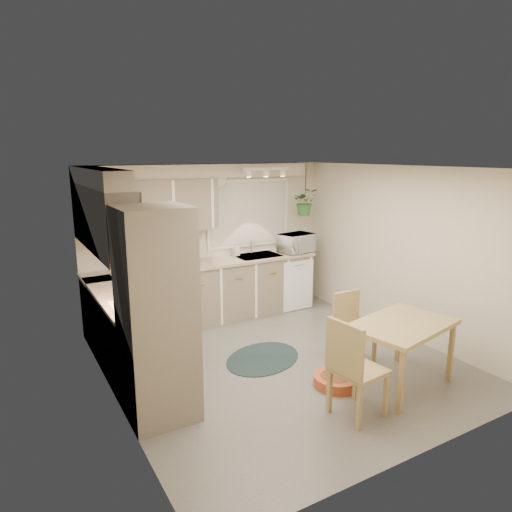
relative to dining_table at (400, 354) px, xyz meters
name	(u,v)px	position (x,y,z in m)	size (l,w,h in m)	color
floor	(281,362)	(-0.85, 1.12, -0.37)	(4.20, 4.20, 0.00)	slate
ceiling	(284,168)	(-0.85, 1.12, 2.03)	(4.20, 4.20, 0.00)	white
wall_back	(210,241)	(-0.85, 3.22, 0.83)	(4.00, 0.04, 2.40)	beige
wall_front	(425,327)	(-0.85, -0.98, 0.83)	(4.00, 0.04, 2.40)	beige
wall_left	(112,295)	(-2.85, 1.12, 0.83)	(0.04, 4.20, 2.40)	beige
wall_right	(401,252)	(1.15, 1.12, 0.83)	(0.04, 4.20, 2.40)	beige
base_cab_left	(125,331)	(-2.55, 2.00, 0.08)	(0.60, 1.85, 0.90)	gray
base_cab_back	(207,293)	(-1.05, 2.92, 0.08)	(3.60, 0.60, 0.90)	gray
counter_left	(123,294)	(-2.54, 2.00, 0.55)	(0.64, 1.89, 0.04)	tan
counter_back	(207,264)	(-1.05, 2.91, 0.55)	(3.64, 0.64, 0.04)	tan
oven_stack	(157,316)	(-2.53, 0.75, 0.68)	(0.65, 0.65, 2.10)	gray
wall_oven_face	(188,310)	(-2.21, 0.75, 0.68)	(0.02, 0.56, 0.58)	white
upper_cab_left	(103,218)	(-2.68, 2.12, 1.45)	(0.35, 2.00, 0.75)	gray
upper_cab_back	(149,206)	(-1.85, 3.05, 1.45)	(2.00, 0.35, 0.75)	gray
soffit_left	(98,177)	(-2.70, 2.12, 1.93)	(0.30, 2.00, 0.20)	beige
soffit_back	(200,171)	(-1.05, 3.07, 1.93)	(3.60, 0.30, 0.20)	beige
cooktop	(137,306)	(-2.53, 1.42, 0.57)	(0.52, 0.58, 0.02)	white
range_hood	(133,266)	(-2.55, 1.42, 1.03)	(0.40, 0.60, 0.14)	white
window_blinds	(249,213)	(-0.15, 3.19, 1.23)	(1.40, 0.02, 1.00)	silver
window_frame	(249,213)	(-0.15, 3.20, 1.23)	(1.50, 0.02, 1.10)	white
sink	(257,258)	(-0.15, 2.92, 0.53)	(0.70, 0.48, 0.10)	#A5A6AC
dishwasher_front	(298,286)	(0.45, 2.61, 0.05)	(0.58, 0.01, 0.83)	white
track_light_bar	(266,169)	(-0.15, 2.67, 1.96)	(0.80, 0.04, 0.04)	white
wall_clock	(218,178)	(-0.70, 3.19, 1.81)	(0.30, 0.30, 0.03)	gold
dining_table	(400,354)	(0.00, 0.00, 0.00)	(1.18, 0.78, 0.74)	tan
chair_left	(359,367)	(-0.82, -0.22, 0.14)	(0.48, 0.48, 1.02)	tan
chair_back	(355,330)	(-0.08, 0.65, 0.07)	(0.42, 0.42, 0.89)	tan
braided_rug	(263,358)	(-1.00, 1.33, -0.37)	(1.10, 0.82, 0.01)	black
pet_bed	(336,381)	(-0.63, 0.32, -0.31)	(0.51, 0.51, 0.12)	#C73F27
microwave	(296,241)	(0.54, 2.82, 0.76)	(0.56, 0.31, 0.38)	white
soap_bottle	(236,253)	(-0.46, 3.07, 0.62)	(0.09, 0.21, 0.10)	white
hanging_plant	(305,205)	(0.70, 2.82, 1.35)	(0.40, 0.45, 0.35)	#2D5F26
coffee_maker	(157,257)	(-1.82, 2.92, 0.73)	(0.18, 0.22, 0.32)	black
toaster	(176,260)	(-1.53, 2.94, 0.65)	(0.27, 0.16, 0.17)	#A5A6AC
knife_block	(191,257)	(-1.28, 2.97, 0.67)	(0.09, 0.09, 0.21)	tan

